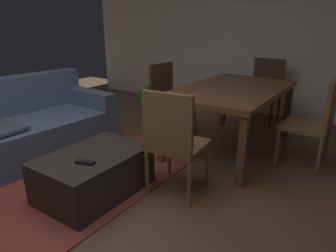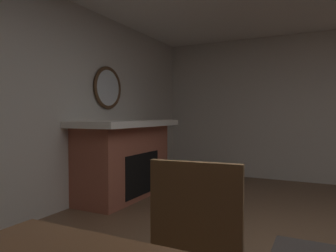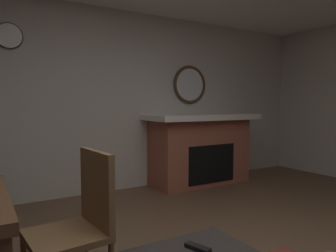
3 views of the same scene
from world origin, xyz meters
TOP-DOWN VIEW (x-y plane):
  - wall_back_fireplace_side at (0.00, -2.90)m, footprint 8.00×0.12m
  - fireplace at (-1.55, -2.53)m, footprint 1.74×0.76m
  - round_wall_mirror at (-1.55, -2.81)m, footprint 0.61×0.05m
  - tv_remote at (0.29, -0.10)m, footprint 0.09×0.17m
  - dining_chair_west at (0.83, -0.57)m, footprint 0.48×0.48m
  - wall_clock at (1.01, -2.81)m, footprint 0.31×0.03m

SIDE VIEW (x-z plane):
  - tv_remote at x=0.29m, z-range 0.38..0.40m
  - dining_chair_west at x=0.83m, z-range 0.06..0.99m
  - fireplace at x=-1.55m, z-range 0.01..1.08m
  - wall_back_fireplace_side at x=0.00m, z-range 0.00..2.53m
  - round_wall_mirror at x=-1.55m, z-range 1.23..1.83m
  - wall_clock at x=1.01m, z-range 1.86..2.17m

